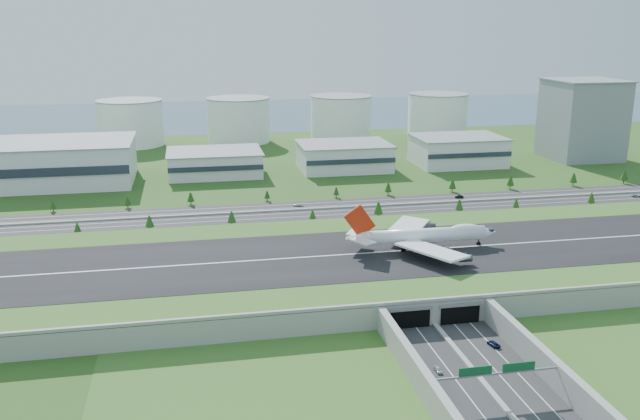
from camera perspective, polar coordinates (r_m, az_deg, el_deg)
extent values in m
plane|color=#1D4515|center=(269.56, 5.91, -5.16)|extent=(1200.00, 1200.00, 0.00)
cube|color=#969691|center=(268.17, 5.94, -4.36)|extent=(520.00, 100.00, 8.00)
cube|color=#28541C|center=(266.81, 5.96, -3.54)|extent=(520.00, 100.00, 0.16)
cube|color=black|center=(266.77, 5.96, -3.51)|extent=(520.00, 58.00, 0.12)
cube|color=silver|center=(266.74, 5.96, -3.49)|extent=(520.00, 0.90, 0.02)
cube|color=#969691|center=(223.07, 9.66, -7.48)|extent=(520.00, 1.20, 1.20)
cube|color=#969691|center=(177.13, 9.77, -15.65)|extent=(2.40, 100.00, 8.00)
cube|color=#969691|center=(191.95, 20.30, -13.84)|extent=(2.40, 100.00, 8.00)
cube|color=black|center=(221.84, 7.59, -9.05)|extent=(13.00, 1.20, 6.00)
cube|color=black|center=(227.53, 11.70, -8.60)|extent=(13.00, 1.20, 6.00)
cylinder|color=gray|center=(181.13, 8.95, -15.04)|extent=(0.70, 0.70, 7.00)
cylinder|color=gray|center=(196.26, 19.73, -13.26)|extent=(0.70, 0.70, 7.00)
cube|color=gray|center=(186.11, 14.66, -13.18)|extent=(38.00, 0.50, 0.50)
cube|color=#0C4C23|center=(183.03, 12.96, -13.08)|extent=(9.00, 0.30, 2.40)
cube|color=#0C4C23|center=(187.89, 16.39, -12.55)|extent=(9.00, 0.30, 2.40)
cube|color=#28282B|center=(356.94, 1.52, 0.15)|extent=(560.00, 36.00, 0.12)
cylinder|color=#3D2819|center=(331.78, -19.72, -1.82)|extent=(0.50, 0.50, 2.11)
cone|color=#133C10|center=(331.02, -19.76, -1.37)|extent=(3.28, 3.28, 4.22)
cylinder|color=#3D2819|center=(328.09, -14.12, -1.49)|extent=(0.50, 0.50, 2.70)
cone|color=#133C10|center=(327.12, -14.16, -0.92)|extent=(4.20, 4.20, 5.40)
cylinder|color=#3D2819|center=(327.95, -7.43, -1.15)|extent=(0.50, 0.50, 2.73)
cone|color=#133C10|center=(326.97, -7.45, -0.56)|extent=(4.24, 4.24, 5.45)
cylinder|color=#3D2819|center=(332.54, -0.63, -0.82)|extent=(0.50, 0.50, 2.17)
cone|color=#133C10|center=(331.76, -0.64, -0.36)|extent=(3.38, 3.38, 4.35)
cylinder|color=#3D2819|center=(339.81, 4.93, -0.45)|extent=(0.50, 0.50, 3.01)
cone|color=#133C10|center=(338.77, 4.94, 0.18)|extent=(4.68, 4.68, 6.02)
cylinder|color=#3D2819|center=(353.75, 11.63, -0.10)|extent=(0.50, 0.50, 2.70)
cone|color=#133C10|center=(352.85, 11.66, 0.44)|extent=(4.20, 4.20, 5.40)
cylinder|color=#3D2819|center=(366.83, 16.16, 0.13)|extent=(0.50, 0.50, 2.23)
cone|color=#133C10|center=(366.11, 16.19, 0.56)|extent=(3.47, 3.47, 4.46)
cylinder|color=#3D2819|center=(388.10, 21.84, 0.48)|extent=(0.50, 0.50, 2.67)
cone|color=#133C10|center=(387.28, 21.89, 0.97)|extent=(4.16, 4.16, 5.35)
cylinder|color=#3D2819|center=(376.70, -21.55, 0.02)|extent=(0.50, 0.50, 2.04)
cone|color=#133C10|center=(376.06, -21.59, 0.41)|extent=(3.18, 3.18, 4.08)
cylinder|color=#3D2819|center=(371.42, -15.88, 0.34)|extent=(0.50, 0.50, 2.27)
cone|color=#133C10|center=(370.69, -15.91, 0.77)|extent=(3.53, 3.53, 4.53)
cylinder|color=#3D2819|center=(369.86, -10.82, 0.62)|extent=(0.50, 0.50, 2.47)
cone|color=#133C10|center=(369.07, -10.84, 1.09)|extent=(3.84, 3.84, 4.94)
cylinder|color=#3D2819|center=(372.09, -4.47, 0.91)|extent=(0.50, 0.50, 2.08)
cone|color=#133C10|center=(371.42, -4.47, 1.31)|extent=(3.24, 3.24, 4.17)
cylinder|color=#3D2819|center=(378.24, 1.37, 1.21)|extent=(0.50, 0.50, 2.15)
cone|color=#133C10|center=(377.56, 1.37, 1.61)|extent=(3.34, 3.34, 4.30)
cylinder|color=#3D2819|center=(385.61, 5.75, 1.44)|extent=(0.50, 0.50, 2.57)
cone|color=#133C10|center=(384.83, 5.77, 1.92)|extent=(4.00, 4.00, 5.14)
cylinder|color=#3D2819|center=(398.22, 11.08, 1.69)|extent=(0.50, 0.50, 2.70)
cone|color=#133C10|center=(397.42, 11.10, 2.18)|extent=(4.19, 4.19, 5.39)
cylinder|color=#3D2819|center=(412.90, 15.71, 1.90)|extent=(0.50, 0.50, 2.84)
cone|color=#133C10|center=(412.09, 15.75, 2.39)|extent=(4.42, 4.42, 5.68)
cylinder|color=#3D2819|center=(432.49, 20.54, 2.09)|extent=(0.50, 0.50, 2.84)
cone|color=#133C10|center=(431.72, 20.58, 2.56)|extent=(4.42, 4.42, 5.68)
cylinder|color=#3D2819|center=(450.89, 24.21, 2.24)|extent=(0.50, 0.50, 3.00)
cone|color=#133C10|center=(450.11, 24.26, 2.71)|extent=(4.67, 4.67, 6.00)
cube|color=white|center=(443.92, -23.21, 3.61)|extent=(120.00, 60.00, 25.00)
cube|color=white|center=(439.81, -8.86, 3.93)|extent=(58.00, 42.00, 15.00)
cube|color=white|center=(450.62, 2.02, 4.52)|extent=(58.00, 42.00, 17.00)
cube|color=white|center=(474.66, 11.51, 4.91)|extent=(58.00, 42.00, 19.00)
cube|color=gray|center=(519.73, 21.21, 7.09)|extent=(46.00, 46.00, 55.00)
cylinder|color=white|center=(557.96, -15.66, 7.05)|extent=(50.00, 50.00, 35.00)
cylinder|color=white|center=(557.60, -6.86, 7.51)|extent=(50.00, 50.00, 35.00)
cylinder|color=white|center=(570.06, 1.76, 7.79)|extent=(50.00, 50.00, 35.00)
cylinder|color=white|center=(594.53, 9.86, 7.89)|extent=(50.00, 50.00, 35.00)
cube|color=#39566D|center=(730.83, -5.09, 8.09)|extent=(1200.00, 260.00, 0.06)
cylinder|color=white|center=(270.89, 8.72, -2.13)|extent=(50.47, 7.03, 5.75)
cone|color=white|center=(280.32, 13.97, -1.81)|extent=(7.34, 5.93, 5.75)
cone|color=white|center=(263.78, 3.14, -2.38)|extent=(9.13, 5.98, 5.75)
ellipsoid|color=white|center=(276.00, 12.11, -1.52)|extent=(12.38, 4.79, 3.54)
cube|color=white|center=(256.89, 9.38, -3.37)|extent=(23.79, 29.18, 1.42)
cube|color=white|center=(284.50, 7.42, -1.40)|extent=(24.64, 28.95, 1.42)
cylinder|color=#38383D|center=(263.50, 10.30, -3.38)|extent=(4.74, 2.81, 2.70)
cylinder|color=#38383D|center=(256.60, 12.15, -4.00)|extent=(4.74, 2.81, 2.70)
cylinder|color=#38383D|center=(282.81, 8.85, -1.98)|extent=(4.74, 2.81, 2.70)
cylinder|color=#38383D|center=(293.38, 9.22, -1.35)|extent=(4.74, 2.81, 2.70)
cube|color=white|center=(258.34, 3.62, -2.61)|extent=(9.46, 11.26, 0.54)
cube|color=white|center=(269.18, 3.06, -1.84)|extent=(9.76, 11.25, 0.54)
cube|color=red|center=(261.94, 3.35, -0.95)|extent=(12.83, 1.14, 13.48)
cylinder|color=black|center=(280.30, 13.20, -2.78)|extent=(1.71, 0.63, 1.71)
cylinder|color=black|center=(268.69, 8.14, -3.32)|extent=(1.71, 0.63, 1.71)
cylinder|color=black|center=(273.88, 7.78, -2.93)|extent=(1.71, 0.63, 1.71)
cylinder|color=black|center=(267.15, 7.03, -3.39)|extent=(1.71, 0.63, 1.71)
cylinder|color=black|center=(272.37, 6.69, -3.00)|extent=(1.71, 0.63, 1.71)
imported|color=silver|center=(198.32, 9.91, -13.09)|extent=(1.66, 4.00, 1.36)
imported|color=#0B1637|center=(215.94, 14.40, -10.86)|extent=(3.13, 5.20, 1.35)
imported|color=black|center=(384.89, 11.63, 1.11)|extent=(4.79, 1.73, 1.57)
imported|color=#A7A7AB|center=(418.87, 25.09, 1.10)|extent=(5.59, 4.10, 1.41)
imported|color=white|center=(360.78, -1.87, 0.46)|extent=(5.77, 3.57, 1.56)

